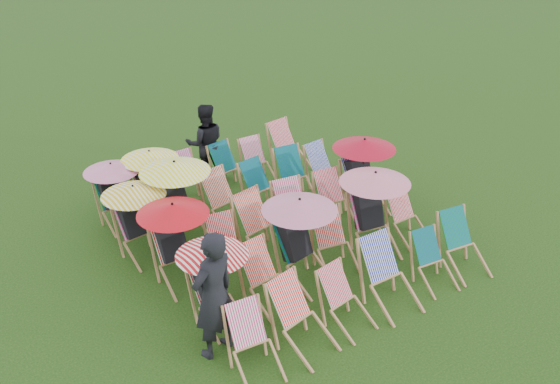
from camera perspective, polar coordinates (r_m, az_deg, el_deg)
ground at (r=11.00m, az=0.13°, el=-4.93°), size 100.00×100.00×0.00m
deckchair_0 at (r=8.34m, az=-2.38°, el=-13.69°), size 0.70×0.89×0.89m
deckchair_1 at (r=8.65m, az=2.11°, el=-11.44°), size 0.79×1.00×0.99m
deckchair_2 at (r=9.10m, az=6.14°, el=-9.81°), size 0.66×0.85×0.87m
deckchair_3 at (r=9.52m, az=10.08°, el=-7.56°), size 0.73×0.99×1.03m
deckchair_4 at (r=10.17m, az=13.95°, el=-6.16°), size 0.66×0.84×0.83m
deckchair_5 at (r=10.59m, az=16.52°, el=-4.63°), size 0.77×0.96×0.95m
deckchair_6 at (r=9.04m, az=-5.97°, el=-8.34°), size 1.05×1.10×1.24m
deckchair_7 at (r=9.40m, az=-1.11°, el=-7.88°), size 0.71×0.93×0.95m
deckchair_8 at (r=9.78m, az=2.02°, el=-4.41°), size 1.19×1.28×1.41m
deckchair_9 at (r=10.24m, az=5.07°, el=-4.67°), size 0.79×0.98×0.94m
deckchair_10 at (r=10.65m, az=8.59°, el=-1.75°), size 1.20×1.28×1.42m
deckchair_11 at (r=11.22m, az=11.65°, el=-2.22°), size 0.62×0.84×0.88m
deckchair_12 at (r=9.91m, az=-9.51°, el=-4.61°), size 1.13×1.18×1.34m
deckchair_13 at (r=10.23m, az=-4.87°, el=-4.96°), size 0.71×0.88×0.87m
deckchair_14 at (r=10.57m, az=-1.56°, el=-3.16°), size 0.82×1.04×1.03m
deckchair_15 at (r=11.01m, az=1.47°, el=-1.91°), size 0.80×1.00×0.99m
deckchair_16 at (r=11.54m, az=5.07°, el=-0.69°), size 0.73×0.92×0.91m
deckchair_17 at (r=11.88m, az=7.71°, el=1.61°), size 1.19×1.25×1.41m
deckchair_18 at (r=10.69m, az=-12.92°, el=-2.58°), size 1.07×1.14×1.27m
deckchair_19 at (r=10.97m, az=-9.20°, el=-0.75°), size 1.23×1.34×1.46m
deckchair_20 at (r=11.40m, az=-4.89°, el=-0.83°), size 0.79×1.00×1.00m
deckchair_21 at (r=11.86m, az=-1.54°, el=0.34°), size 0.72×0.93×0.95m
deckchair_22 at (r=12.29m, az=1.46°, el=1.47°), size 0.76×0.98×0.98m
deckchair_23 at (r=12.72m, az=4.20°, el=2.18°), size 0.65×0.87×0.90m
deckchair_24 at (r=11.73m, az=-14.90°, el=-0.16°), size 1.00×1.05×1.19m
deckchair_25 at (r=11.87m, az=-11.54°, el=0.85°), size 1.07×1.14×1.27m
deckchair_26 at (r=12.21m, az=-8.25°, el=0.99°), size 0.66×0.91×0.98m
deckchair_27 at (r=12.69m, az=-4.53°, el=2.16°), size 0.72×0.92×0.92m
deckchair_28 at (r=13.02m, az=-2.01°, el=2.79°), size 0.62×0.83×0.87m
deckchair_29 at (r=13.54m, az=0.91°, el=4.15°), size 0.75×0.98×1.00m
person_left at (r=8.33m, az=-6.09°, el=-9.36°), size 0.78×0.59×1.91m
person_rear at (r=12.94m, az=-6.84°, el=4.45°), size 1.01×0.91×1.69m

